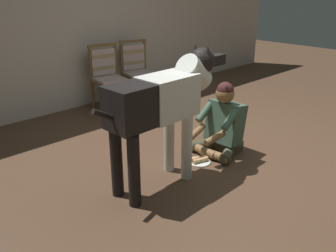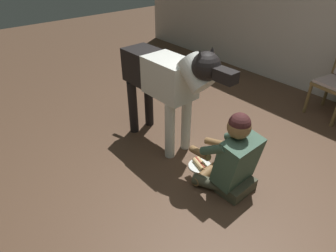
{
  "view_description": "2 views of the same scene",
  "coord_description": "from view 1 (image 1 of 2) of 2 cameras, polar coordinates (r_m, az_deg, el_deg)",
  "views": [
    {
      "loc": [
        -3.11,
        -2.22,
        1.84
      ],
      "look_at": [
        -0.74,
        0.25,
        0.48
      ],
      "focal_mm": 38.75,
      "sensor_mm": 36.0,
      "label": 1
    },
    {
      "loc": [
        1.2,
        -1.68,
        2.04
      ],
      "look_at": [
        -0.64,
        -0.14,
        0.5
      ],
      "focal_mm": 30.92,
      "sensor_mm": 36.0,
      "label": 2
    }
  ],
  "objects": [
    {
      "name": "person_sitting_on_floor",
      "position": [
        4.15,
        8.54,
        0.25
      ],
      "size": [
        0.65,
        0.58,
        0.83
      ],
      "color": "#494A37",
      "rests_on": "ground"
    },
    {
      "name": "dining_chair_left_of_pair",
      "position": [
        5.63,
        -9.52,
        8.05
      ],
      "size": [
        0.53,
        0.53,
        0.98
      ],
      "color": "brown",
      "rests_on": "ground"
    },
    {
      "name": "ground_plane",
      "position": [
        4.24,
        9.63,
        -4.38
      ],
      "size": [
        15.77,
        15.77,
        0.0
      ],
      "primitive_type": "plane",
      "color": "brown"
    },
    {
      "name": "large_dog",
      "position": [
        3.31,
        -0.79,
        3.84
      ],
      "size": [
        1.62,
        0.37,
        1.28
      ],
      "color": "silver",
      "rests_on": "ground"
    },
    {
      "name": "hot_dog_on_plate",
      "position": [
        4.0,
        4.95,
        -5.39
      ],
      "size": [
        0.25,
        0.25,
        0.06
      ],
      "color": "white",
      "rests_on": "ground"
    },
    {
      "name": "back_wall",
      "position": [
        5.89,
        -12.26,
        15.95
      ],
      "size": [
        9.11,
        0.1,
        2.6
      ],
      "primitive_type": "cube",
      "color": "beige",
      "rests_on": "ground"
    },
    {
      "name": "dining_chair_right_of_pair",
      "position": [
        5.96,
        -4.91,
        9.02
      ],
      "size": [
        0.55,
        0.55,
        0.98
      ],
      "color": "brown",
      "rests_on": "ground"
    }
  ]
}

